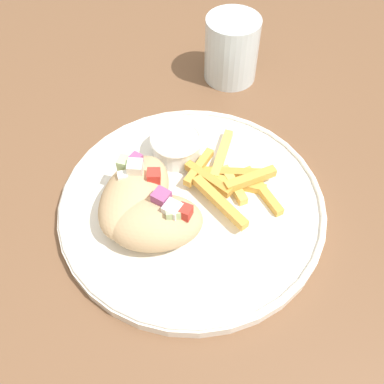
# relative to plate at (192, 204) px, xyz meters

# --- Properties ---
(ground_plane) EXTENTS (10.00, 10.00, 0.00)m
(ground_plane) POSITION_rel_plate_xyz_m (-0.01, 0.01, -0.76)
(ground_plane) COLOR brown
(table) EXTENTS (1.54, 1.54, 0.75)m
(table) POSITION_rel_plate_xyz_m (-0.01, 0.01, -0.07)
(table) COLOR brown
(table) RESTS_ON ground_plane
(plate) EXTENTS (0.31, 0.31, 0.02)m
(plate) POSITION_rel_plate_xyz_m (0.00, 0.00, 0.00)
(plate) COLOR white
(plate) RESTS_ON table
(pita_sandwich_near) EXTENTS (0.12, 0.11, 0.06)m
(pita_sandwich_near) POSITION_rel_plate_xyz_m (-0.06, -0.01, 0.03)
(pita_sandwich_near) COLOR tan
(pita_sandwich_near) RESTS_ON plate
(pita_sandwich_far) EXTENTS (0.14, 0.12, 0.06)m
(pita_sandwich_far) POSITION_rel_plate_xyz_m (-0.06, 0.03, 0.03)
(pita_sandwich_far) COLOR tan
(pita_sandwich_far) RESTS_ON plate
(fries_pile) EXTENTS (0.10, 0.14, 0.02)m
(fries_pile) POSITION_rel_plate_xyz_m (0.05, -0.00, 0.01)
(fries_pile) COLOR #E5B251
(fries_pile) RESTS_ON plate
(sauce_ramekin) EXTENTS (0.07, 0.07, 0.03)m
(sauce_ramekin) POSITION_rel_plate_xyz_m (0.03, 0.07, 0.02)
(sauce_ramekin) COLOR white
(sauce_ramekin) RESTS_ON plate
(water_glass) EXTENTS (0.08, 0.08, 0.10)m
(water_glass) POSITION_rel_plate_xyz_m (0.19, 0.17, 0.03)
(water_glass) COLOR silver
(water_glass) RESTS_ON table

